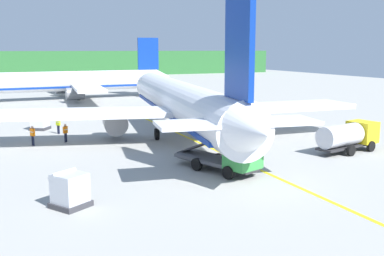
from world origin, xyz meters
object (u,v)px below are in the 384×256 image
at_px(cargo_container_near, 70,190).
at_px(crew_loader_right, 65,131).
at_px(airliner_foreground, 181,102).
at_px(service_truck_baggage, 229,157).
at_px(crew_marshaller, 33,134).
at_px(crew_loader_left, 58,124).
at_px(airliner_mid_apron, 70,82).
at_px(service_truck_fuel, 348,135).
at_px(cargo_container_mid, 40,122).

distance_m(cargo_container_near, crew_loader_right, 18.26).
xyz_separation_m(airliner_foreground, service_truck_baggage, (-2.08, -13.73, -2.23)).
height_order(crew_marshaller, crew_loader_right, crew_marshaller).
bearing_deg(crew_loader_right, crew_loader_left, 90.58).
height_order(airliner_mid_apron, cargo_container_near, airliner_mid_apron).
xyz_separation_m(airliner_mid_apron, crew_marshaller, (-9.30, -37.74, -1.94)).
height_order(service_truck_fuel, cargo_container_near, service_truck_fuel).
distance_m(airliner_foreground, crew_marshaller, 14.01).
relative_size(airliner_foreground, crew_loader_left, 23.42).
bearing_deg(cargo_container_mid, service_truck_baggage, -66.32).
relative_size(airliner_mid_apron, crew_loader_right, 21.57).
bearing_deg(crew_loader_left, service_truck_baggage, -66.41).
relative_size(service_truck_baggage, crew_loader_right, 4.22).
bearing_deg(cargo_container_near, cargo_container_mid, 88.07).
bearing_deg(crew_loader_right, service_truck_baggage, -60.68).
distance_m(service_truck_fuel, crew_marshaller, 27.40).
xyz_separation_m(service_truck_fuel, crew_marshaller, (-23.99, 13.23, -0.34)).
xyz_separation_m(airliner_foreground, airliner_mid_apron, (-4.44, 39.20, -0.39)).
relative_size(service_truck_fuel, crew_loader_right, 3.72).
height_order(cargo_container_mid, crew_loader_right, cargo_container_mid).
distance_m(service_truck_baggage, cargo_container_near, 11.44).
bearing_deg(cargo_container_mid, airliner_foreground, -38.16).
bearing_deg(airliner_mid_apron, crew_marshaller, -103.84).
bearing_deg(cargo_container_near, airliner_foreground, 50.83).
distance_m(service_truck_baggage, crew_loader_left, 21.98).
bearing_deg(service_truck_baggage, crew_loader_left, 113.59).
xyz_separation_m(service_truck_fuel, cargo_container_near, (-23.50, -4.49, -0.45)).
xyz_separation_m(service_truck_fuel, crew_loader_right, (-21.09, 13.61, -0.39)).
bearing_deg(crew_marshaller, cargo_container_near, -88.40).
xyz_separation_m(cargo_container_mid, crew_marshaller, (-1.37, -8.25, 0.19)).
height_order(crew_loader_left, crew_loader_right, crew_loader_left).
distance_m(crew_loader_left, crew_loader_right, 4.57).
distance_m(airliner_foreground, service_truck_baggage, 14.06).
height_order(service_truck_fuel, cargo_container_mid, service_truck_fuel).
relative_size(airliner_foreground, crew_loader_right, 24.35).
distance_m(airliner_mid_apron, crew_marshaller, 38.92).
height_order(airliner_foreground, airliner_mid_apron, airliner_foreground).
xyz_separation_m(service_truck_baggage, crew_loader_right, (-8.75, 15.58, -0.15)).
distance_m(cargo_container_mid, crew_marshaller, 8.37).
xyz_separation_m(service_truck_baggage, crew_loader_left, (-8.79, 20.14, -0.11)).
height_order(service_truck_baggage, cargo_container_mid, service_truck_baggage).
height_order(cargo_container_near, crew_marshaller, cargo_container_near).
bearing_deg(crew_loader_left, service_truck_fuel, -40.70).
xyz_separation_m(airliner_mid_apron, cargo_container_near, (-8.80, -55.46, -2.05)).
distance_m(cargo_container_mid, crew_loader_right, 8.02).
bearing_deg(airliner_foreground, service_truck_fuel, -48.93).
bearing_deg(airliner_foreground, service_truck_baggage, -98.64).
bearing_deg(service_truck_fuel, service_truck_baggage, -170.95).
distance_m(service_truck_baggage, crew_marshaller, 19.15).
bearing_deg(cargo_container_near, service_truck_fuel, 10.82).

